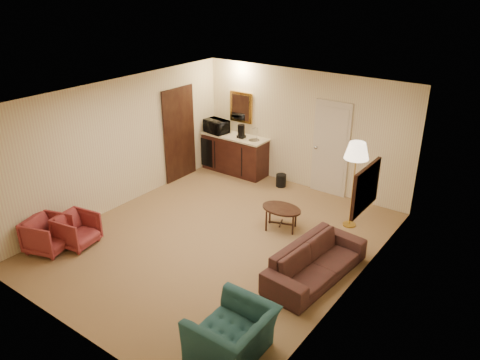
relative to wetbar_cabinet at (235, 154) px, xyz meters
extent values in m
plane|color=#94714B|center=(1.65, -2.72, -0.46)|extent=(6.00, 6.00, 0.00)
cube|color=beige|center=(1.65, 0.28, 0.84)|extent=(5.00, 0.02, 2.60)
cube|color=beige|center=(-0.85, -2.72, 0.84)|extent=(0.02, 6.00, 2.60)
cube|color=beige|center=(4.15, -2.72, 0.84)|extent=(0.02, 6.00, 2.60)
cube|color=white|center=(1.65, -2.72, 2.14)|extent=(5.00, 6.00, 0.02)
cube|color=beige|center=(2.35, 0.25, 0.56)|extent=(0.82, 0.06, 2.05)
cube|color=black|center=(-0.82, -1.02, 0.59)|extent=(0.06, 0.98, 2.10)
cube|color=gold|center=(0.00, 0.25, 1.09)|extent=(0.62, 0.04, 0.72)
cube|color=#321C10|center=(4.11, -2.32, 1.09)|extent=(0.06, 0.90, 0.70)
cube|color=#351811|center=(0.00, 0.00, 0.00)|extent=(1.64, 0.58, 0.92)
imported|color=black|center=(3.60, -2.70, -0.08)|extent=(0.74, 1.98, 0.76)
imported|color=#204751|center=(3.54, -4.81, -0.02)|extent=(0.66, 1.01, 0.87)
imported|color=maroon|center=(-0.50, -4.72, -0.12)|extent=(0.79, 0.82, 0.68)
imported|color=maroon|center=(-0.25, -4.32, -0.14)|extent=(0.68, 0.72, 0.64)
cube|color=#321C10|center=(2.36, -1.72, -0.24)|extent=(0.90, 0.75, 0.44)
cube|color=#B7963D|center=(3.35, -0.84, 0.38)|extent=(0.59, 0.59, 1.69)
cylinder|color=black|center=(1.35, -0.07, -0.32)|extent=(0.28, 0.28, 0.29)
imported|color=black|center=(-0.50, -0.07, 0.65)|extent=(0.61, 0.39, 0.39)
cylinder|color=black|center=(0.22, -0.04, 0.62)|extent=(0.17, 0.17, 0.31)
camera|label=1|loc=(6.28, -8.40, 3.96)|focal=35.00mm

